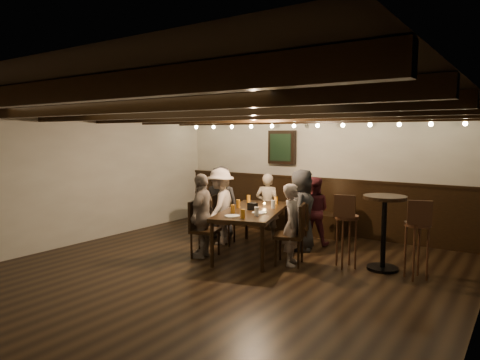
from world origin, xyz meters
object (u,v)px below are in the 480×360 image
Objects in this scene: chair_left_near at (222,229)px; person_bench_centre at (267,206)px; chair_left_far at (204,240)px; chair_right_near at (299,235)px; person_left_far at (202,215)px; person_bench_right at (313,211)px; dining_table at (253,213)px; person_right_near at (301,210)px; bar_stool_left at (346,240)px; bar_stool_right at (417,249)px; person_bench_left at (221,202)px; person_right_far at (293,225)px; high_top_table at (384,221)px; chair_right_far at (290,246)px; person_left_near at (220,206)px.

person_bench_centre is (0.50, 0.79, 0.37)m from chair_left_near.
chair_right_near is (1.10, 1.29, -0.03)m from chair_left_far.
person_left_far is (-0.26, -1.66, 0.05)m from person_bench_centre.
person_bench_right is at bearing 129.81° from chair_left_far.
person_right_near reaches higher than dining_table.
chair_left_far is 0.41m from person_left_far.
person_right_near is (1.16, 1.31, 0.02)m from person_left_far.
chair_left_far is 2.28m from bar_stool_left.
person_bench_left is at bearing 155.04° from bar_stool_right.
person_left_far is at bearing 39.29° from person_bench_right.
person_right_far is (0.30, -0.85, 0.37)m from chair_right_near.
dining_table is at bearing 165.25° from bar_stool_right.
bar_stool_left is at bearing -12.84° from dining_table.
person_bench_centre is at bearing 26.57° from person_right_far.
chair_left_near is 0.65m from person_bench_left.
dining_table is 1.75× the size of person_bench_right.
person_left_far is (-0.58, -0.66, 0.00)m from dining_table.
person_bench_centre is 1.13× the size of bar_stool_left.
person_bench_centre is at bearing 90.00° from dining_table.
person_bench_right is at bearing 152.24° from high_top_table.
bar_stool_left reaches higher than chair_left_near.
chair_right_near is 0.90m from chair_right_far.
bar_stool_right is (2.01, -0.95, -0.20)m from person_bench_right.
person_bench_centre is (-0.32, 1.00, -0.05)m from dining_table.
person_bench_centre reaches higher than bar_stool_right.
chair_right_near is at bearing 67.97° from person_bench_right.
bar_stool_left is at bearing 92.39° from chair_left_far.
person_left_near is at bearing 38.66° from person_bench_centre.
high_top_table is at bearing -119.43° from person_right_near.
chair_right_near is 0.60× the size of person_right_near.
person_bench_centre is at bearing 50.11° from chair_right_near.
person_left_far reaches higher than person_right_far.
person_bench_centre reaches higher than dining_table.
chair_left_near is 0.94× the size of chair_right_far.
chair_left_far is 1.51m from person_right_far.
chair_right_near is at bearing 32.08° from dining_table.
chair_left_near is at bearing 58.50° from person_right_far.
person_right_near reaches higher than person_bench_centre.
person_bench_right is (1.72, 0.54, -0.08)m from person_bench_left.
bar_stool_right is (3.44, -0.02, -0.28)m from person_left_near.
person_bench_left reaches higher than chair_left_far.
chair_left_near is 0.96× the size of chair_left_far.
person_bench_centre is at bearing 153.43° from person_left_far.
chair_left_near reaches higher than chair_right_near.
chair_left_far is at bearing 90.00° from chair_right_far.
chair_left_far is 0.84× the size of high_top_table.
dining_table is at bearing 90.00° from person_bench_centre.
person_left_near reaches higher than bar_stool_left.
chair_left_near is 0.79× the size of bar_stool_left.
high_top_table is (1.54, -0.31, 0.48)m from chair_right_near.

